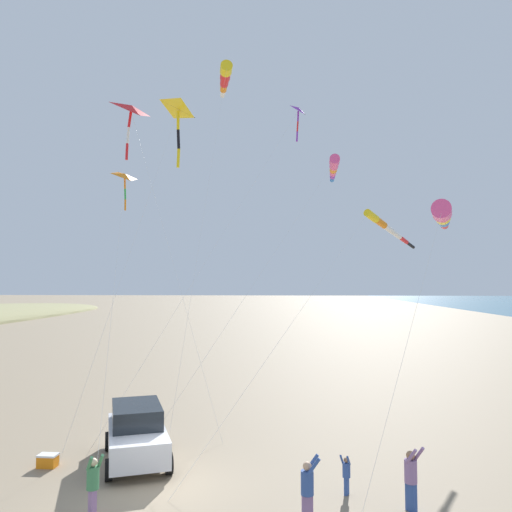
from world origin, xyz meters
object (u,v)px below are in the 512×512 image
Objects in this scene: kite_delta_purple_drifting at (132,110)px; kite_delta_yellow_midlevel at (179,110)px; cooler_box at (48,461)px; kite_windsock_long_streamer_right at (334,167)px; person_adult_flyer at (308,487)px; person_child_grey_jacket at (411,475)px; person_child_green_jacket at (93,482)px; kite_windsock_green_low_center at (386,227)px; kite_delta_long_streamer_left at (125,177)px; kite_delta_white_trailing at (298,111)px; parked_car at (137,432)px; person_bystander_far at (346,472)px; kite_windsock_striped_overhead at (225,77)px; kite_windsock_black_fish_shape at (443,215)px.

kite_delta_purple_drifting is 1.02× the size of kite_delta_yellow_midlevel.
kite_windsock_long_streamer_right is (-10.46, -14.25, 13.13)m from cooler_box.
kite_delta_purple_drifting reaches higher than person_adult_flyer.
cooler_box is 11.55m from person_child_grey_jacket.
person_child_green_jacket is 0.11× the size of kite_windsock_green_low_center.
kite_delta_purple_drifting is 6.34m from kite_delta_long_streamer_left.
kite_delta_white_trailing is at bearing -146.02° from kite_delta_yellow_midlevel.
cooler_box is at bearing 17.84° from parked_car.
parked_car reaches higher than cooler_box.
kite_windsock_green_low_center is 7.11m from kite_windsock_long_streamer_right.
person_child_green_jacket is at bearing 16.32° from person_bystander_far.
kite_delta_purple_drifting is (13.20, 0.21, 6.38)m from kite_windsock_green_low_center.
person_child_grey_jacket is at bearing 114.01° from kite_windsock_striped_overhead.
person_bystander_far is at bearing 110.37° from kite_windsock_striped_overhead.
kite_windsock_black_fish_shape is (-10.39, -4.84, 7.57)m from person_child_green_jacket.
parked_car is 0.42× the size of kite_delta_long_streamer_left.
kite_windsock_long_streamer_right reaches higher than kite_windsock_black_fish_shape.
kite_delta_purple_drifting is (11.85, -11.02, 14.43)m from person_child_grey_jacket.
kite_windsock_green_low_center is 0.91× the size of kite_delta_yellow_midlevel.
person_child_grey_jacket is 15.99m from kite_delta_long_streamer_left.
kite_delta_yellow_midlevel reaches higher than person_child_green_jacket.
kite_windsock_green_low_center is (-12.67, -9.08, 8.77)m from cooler_box.
kite_delta_long_streamer_left is at bearing -74.29° from person_child_green_jacket.
person_child_green_jacket is at bearing 106.09° from kite_delta_purple_drifting.
kite_delta_yellow_midlevel is at bearing -110.64° from kite_delta_long_streamer_left.
kite_windsock_green_low_center is at bearing -176.61° from kite_delta_yellow_midlevel.
kite_windsock_black_fish_shape is at bearing 102.92° from kite_windsock_long_streamer_right.
kite_delta_white_trailing is 6.70m from kite_windsock_striped_overhead.
kite_windsock_striped_overhead is at bearing -69.63° from person_bystander_far.
kite_delta_white_trailing reaches higher than kite_delta_yellow_midlevel.
kite_windsock_striped_overhead reaches higher than kite_delta_yellow_midlevel.
kite_delta_yellow_midlevel is (0.57, -7.58, 14.20)m from parked_car.
kite_windsock_long_streamer_right is (0.87, -16.41, 12.40)m from person_child_grey_jacket.
kite_windsock_green_low_center is 12.84m from kite_delta_long_streamer_left.
person_child_green_jacket is 17.65m from kite_windsock_green_low_center.
person_bystander_far is 19.03m from kite_delta_yellow_midlevel.
kite_windsock_long_streamer_right is at bearing 169.58° from kite_windsock_striped_overhead.
cooler_box is 0.04× the size of kite_delta_white_trailing.
kite_delta_yellow_midlevel is at bearing 171.35° from kite_delta_purple_drifting.
kite_delta_purple_drifting is at bearing 0.93° from kite_windsock_green_low_center.
parked_car is at bearing -17.20° from person_bystander_far.
parked_car is at bearing 39.51° from kite_windsock_green_low_center.
kite_delta_yellow_midlevel reaches higher than kite_windsock_green_low_center.
kite_delta_yellow_midlevel reaches higher than person_child_grey_jacket.
cooler_box is at bearing -20.00° from person_adult_flyer.
kite_windsock_black_fish_shape reaches higher than person_bystander_far.
kite_windsock_long_streamer_right is at bearing -145.09° from kite_delta_yellow_midlevel.
person_child_green_jacket is 26.74m from kite_windsock_striped_overhead.
kite_windsock_green_low_center is (-1.35, -11.24, 8.04)m from person_child_grey_jacket.
kite_windsock_black_fish_shape is at bearing 152.36° from kite_delta_purple_drifting.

